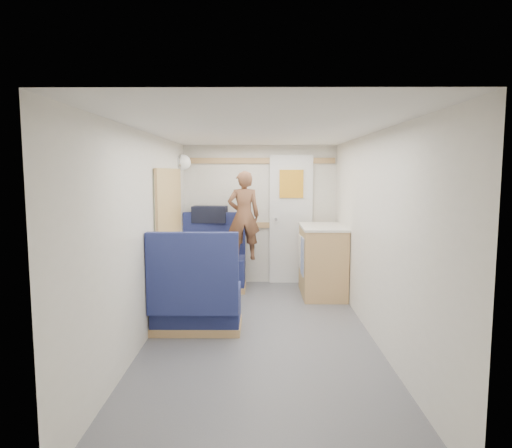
{
  "coord_description": "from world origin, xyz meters",
  "views": [
    {
      "loc": [
        -0.01,
        -4.36,
        1.62
      ],
      "look_at": [
        -0.05,
        0.9,
        1.02
      ],
      "focal_mm": 32.0,
      "sensor_mm": 36.0,
      "label": 1
    }
  ],
  "objects_px": {
    "beer_glass": "(222,241)",
    "bench_far": "(213,267)",
    "orange_fruit": "(217,246)",
    "salt_grinder": "(211,245)",
    "dinette_table": "(206,261)",
    "tray": "(211,252)",
    "bread_loaf": "(224,240)",
    "person": "(244,216)",
    "pepper_grinder": "(203,243)",
    "galley_counter": "(322,260)",
    "bench_near": "(196,303)",
    "cheese_block": "(208,247)",
    "wine_glass": "(194,238)",
    "dome_light": "(183,162)",
    "duffel_bag": "(210,214)",
    "tumbler_mid": "(197,238)",
    "tumbler_left": "(194,248)"
  },
  "relations": [
    {
      "from": "person",
      "to": "pepper_grinder",
      "type": "distance_m",
      "value": 0.8
    },
    {
      "from": "bench_far",
      "to": "beer_glass",
      "type": "distance_m",
      "value": 0.87
    },
    {
      "from": "bench_far",
      "to": "salt_grinder",
      "type": "height_order",
      "value": "bench_far"
    },
    {
      "from": "dinette_table",
      "to": "galley_counter",
      "type": "xyz_separation_m",
      "value": [
        1.47,
        0.55,
        -0.1
      ]
    },
    {
      "from": "bench_far",
      "to": "dome_light",
      "type": "bearing_deg",
      "value": -177.88
    },
    {
      "from": "bench_far",
      "to": "orange_fruit",
      "type": "distance_m",
      "value": 1.2
    },
    {
      "from": "bench_near",
      "to": "salt_grinder",
      "type": "relative_size",
      "value": 12.65
    },
    {
      "from": "bench_near",
      "to": "dinette_table",
      "type": "bearing_deg",
      "value": 90.0
    },
    {
      "from": "tray",
      "to": "duffel_bag",
      "type": "bearing_deg",
      "value": 96.48
    },
    {
      "from": "galley_counter",
      "to": "duffel_bag",
      "type": "distance_m",
      "value": 1.73
    },
    {
      "from": "wine_glass",
      "to": "galley_counter",
      "type": "bearing_deg",
      "value": 20.54
    },
    {
      "from": "person",
      "to": "wine_glass",
      "type": "height_order",
      "value": "person"
    },
    {
      "from": "cheese_block",
      "to": "beer_glass",
      "type": "height_order",
      "value": "beer_glass"
    },
    {
      "from": "bench_far",
      "to": "salt_grinder",
      "type": "relative_size",
      "value": 12.65
    },
    {
      "from": "beer_glass",
      "to": "salt_grinder",
      "type": "distance_m",
      "value": 0.22
    },
    {
      "from": "tumbler_mid",
      "to": "beer_glass",
      "type": "distance_m",
      "value": 0.41
    },
    {
      "from": "bench_far",
      "to": "duffel_bag",
      "type": "xyz_separation_m",
      "value": [
        -0.07,
        0.26,
        0.72
      ]
    },
    {
      "from": "beer_glass",
      "to": "tumbler_left",
      "type": "bearing_deg",
      "value": -119.87
    },
    {
      "from": "cheese_block",
      "to": "bread_loaf",
      "type": "distance_m",
      "value": 0.41
    },
    {
      "from": "dinette_table",
      "to": "bench_near",
      "type": "xyz_separation_m",
      "value": [
        -0.0,
        -0.86,
        -0.27
      ]
    },
    {
      "from": "wine_glass",
      "to": "bread_loaf",
      "type": "bearing_deg",
      "value": 41.16
    },
    {
      "from": "tray",
      "to": "bread_loaf",
      "type": "bearing_deg",
      "value": 80.15
    },
    {
      "from": "bench_far",
      "to": "tray",
      "type": "xyz_separation_m",
      "value": [
        0.1,
        -1.21,
        0.43
      ]
    },
    {
      "from": "orange_fruit",
      "to": "salt_grinder",
      "type": "xyz_separation_m",
      "value": [
        -0.09,
        0.2,
        -0.01
      ]
    },
    {
      "from": "pepper_grinder",
      "to": "bread_loaf",
      "type": "distance_m",
      "value": 0.27
    },
    {
      "from": "beer_glass",
      "to": "pepper_grinder",
      "type": "height_order",
      "value": "beer_glass"
    },
    {
      "from": "galley_counter",
      "to": "orange_fruit",
      "type": "relative_size",
      "value": 12.85
    },
    {
      "from": "dinette_table",
      "to": "dome_light",
      "type": "height_order",
      "value": "dome_light"
    },
    {
      "from": "bench_far",
      "to": "orange_fruit",
      "type": "relative_size",
      "value": 14.67
    },
    {
      "from": "galley_counter",
      "to": "salt_grinder",
      "type": "height_order",
      "value": "galley_counter"
    },
    {
      "from": "tray",
      "to": "orange_fruit",
      "type": "relative_size",
      "value": 4.73
    },
    {
      "from": "tumbler_mid",
      "to": "person",
      "type": "bearing_deg",
      "value": 27.48
    },
    {
      "from": "salt_grinder",
      "to": "bread_loaf",
      "type": "xyz_separation_m",
      "value": [
        0.13,
        0.26,
        0.01
      ]
    },
    {
      "from": "beer_glass",
      "to": "bench_far",
      "type": "bearing_deg",
      "value": 104.94
    },
    {
      "from": "person",
      "to": "cheese_block",
      "type": "height_order",
      "value": "person"
    },
    {
      "from": "tumbler_mid",
      "to": "pepper_grinder",
      "type": "relative_size",
      "value": 1.26
    },
    {
      "from": "galley_counter",
      "to": "tray",
      "type": "xyz_separation_m",
      "value": [
        -1.37,
        -0.89,
        0.26
      ]
    },
    {
      "from": "tray",
      "to": "pepper_grinder",
      "type": "xyz_separation_m",
      "value": [
        -0.14,
        0.45,
        0.04
      ]
    },
    {
      "from": "bench_far",
      "to": "tumbler_mid",
      "type": "xyz_separation_m",
      "value": [
        -0.16,
        -0.49,
        0.48
      ]
    },
    {
      "from": "orange_fruit",
      "to": "salt_grinder",
      "type": "distance_m",
      "value": 0.22
    },
    {
      "from": "orange_fruit",
      "to": "cheese_block",
      "type": "height_order",
      "value": "orange_fruit"
    },
    {
      "from": "orange_fruit",
      "to": "beer_glass",
      "type": "relative_size",
      "value": 0.69
    },
    {
      "from": "dinette_table",
      "to": "tray",
      "type": "xyz_separation_m",
      "value": [
        0.1,
        -0.34,
        0.16
      ]
    },
    {
      "from": "dome_light",
      "to": "orange_fruit",
      "type": "xyz_separation_m",
      "value": [
        0.55,
        -1.07,
        -0.98
      ]
    },
    {
      "from": "dome_light",
      "to": "wine_glass",
      "type": "height_order",
      "value": "dome_light"
    },
    {
      "from": "bench_far",
      "to": "wine_glass",
      "type": "bearing_deg",
      "value": -97.95
    },
    {
      "from": "tray",
      "to": "bread_loaf",
      "type": "xyz_separation_m",
      "value": [
        0.1,
        0.58,
        0.04
      ]
    },
    {
      "from": "dome_light",
      "to": "orange_fruit",
      "type": "bearing_deg",
      "value": -62.87
    },
    {
      "from": "tray",
      "to": "cheese_block",
      "type": "distance_m",
      "value": 0.21
    },
    {
      "from": "person",
      "to": "beer_glass",
      "type": "xyz_separation_m",
      "value": [
        -0.24,
        -0.52,
        -0.27
      ]
    }
  ]
}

